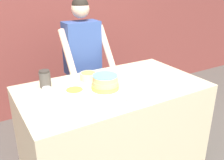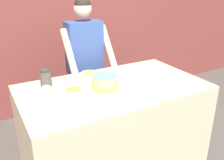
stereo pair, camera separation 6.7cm
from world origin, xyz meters
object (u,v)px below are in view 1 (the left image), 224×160
person_baker (83,57)px  frosting_bowl_olive (88,76)px  frosting_bowl_orange (75,92)px  ceramic_plate (140,100)px  stoneware_jar (45,79)px  cake (105,83)px  drinking_glass (47,94)px

person_baker → frosting_bowl_olive: size_ratio=10.36×
frosting_bowl_orange → ceramic_plate: frosting_bowl_orange is taller
frosting_bowl_orange → stoneware_jar: 0.36m
cake → frosting_bowl_orange: bearing=173.9°
cake → drinking_glass: bearing=173.4°
frosting_bowl_olive → drinking_glass: 0.55m
frosting_bowl_olive → drinking_glass: drinking_glass is taller
cake → stoneware_jar: bearing=142.2°
frosting_bowl_olive → ceramic_plate: size_ratio=0.72×
person_baker → frosting_bowl_olive: person_baker is taller
frosting_bowl_olive → ceramic_plate: (0.17, -0.64, -0.03)m
stoneware_jar → frosting_bowl_olive: bearing=-5.9°
drinking_glass → frosting_bowl_orange: bearing=-7.2°
drinking_glass → cake: bearing=-6.6°
person_baker → frosting_bowl_orange: size_ratio=10.01×
person_baker → stoneware_jar: 0.78m
cake → drinking_glass: size_ratio=2.78×
stoneware_jar → ceramic_plate: bearing=-49.0°
person_baker → drinking_glass: 1.03m
frosting_bowl_olive → drinking_glass: size_ratio=1.41×
frosting_bowl_orange → ceramic_plate: 0.57m
stoneware_jar → frosting_bowl_orange: bearing=-63.2°
frosting_bowl_olive → ceramic_plate: frosting_bowl_olive is taller
person_baker → stoneware_jar: bearing=-141.4°
person_baker → cake: person_baker is taller
cake → drinking_glass: (-0.52, 0.06, -0.01)m
frosting_bowl_olive → ceramic_plate: 0.66m
person_baker → drinking_glass: size_ratio=14.56×
drinking_glass → stoneware_jar: bearing=76.3°
cake → frosting_bowl_olive: 0.31m
cake → frosting_bowl_olive: size_ratio=1.97×
cake → stoneware_jar: stoneware_jar is taller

